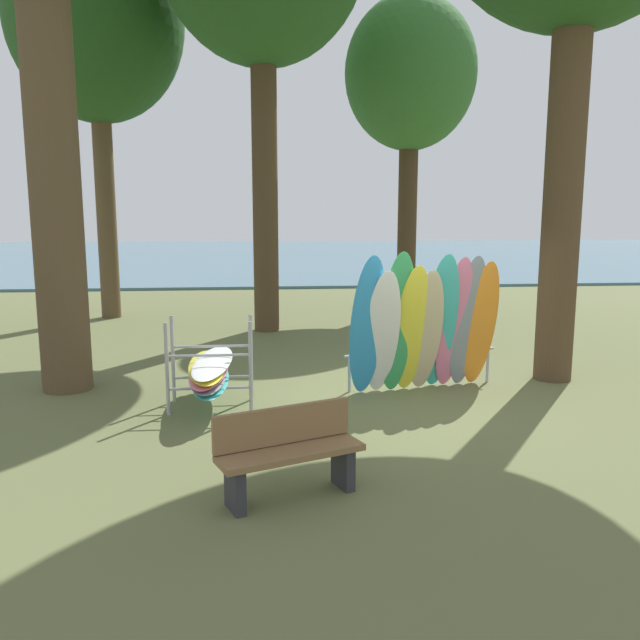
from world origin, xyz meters
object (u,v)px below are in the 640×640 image
Objects in this scene: tree_far_left_back at (96,23)px; board_storage_rack at (210,370)px; leaning_board_pile at (426,326)px; park_bench at (288,451)px; tree_far_right_back at (410,77)px.

board_storage_rack is (3.11, -8.13, -6.65)m from tree_far_left_back.
leaning_board_pile reaches higher than park_bench.
leaning_board_pile is at bearing 8.97° from board_storage_rack.
tree_far_right_back is at bearing 79.16° from leaning_board_pile.
park_bench is at bearing -122.54° from leaning_board_pile.
tree_far_right_back reaches higher than board_storage_rack.
leaning_board_pile is 3.23m from board_storage_rack.
tree_far_right_back is 9.67m from leaning_board_pile.
tree_far_left_back is 7.88m from tree_far_right_back.
tree_far_right_back reaches higher than leaning_board_pile.
park_bench is at bearing -69.92° from tree_far_left_back.
leaning_board_pile is 1.14× the size of board_storage_rack.
board_storage_rack is at bearing -171.03° from leaning_board_pile.
tree_far_right_back is 11.25m from board_storage_rack.
park_bench is at bearing -108.04° from tree_far_right_back.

